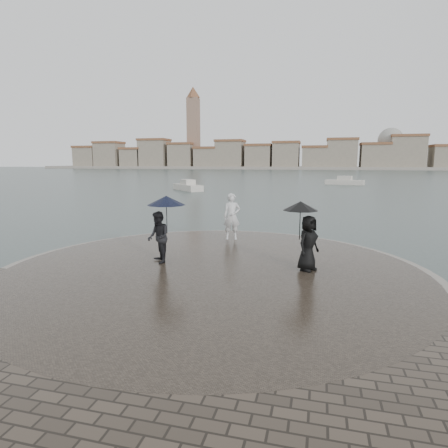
# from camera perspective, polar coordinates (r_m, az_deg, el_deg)

# --- Properties ---
(ground) EXTENTS (400.00, 400.00, 0.00)m
(ground) POSITION_cam_1_polar(r_m,az_deg,el_deg) (7.92, -9.04, -16.11)
(ground) COLOR #2B3835
(ground) RESTS_ON ground
(kerb_ring) EXTENTS (12.50, 12.50, 0.32)m
(kerb_ring) POSITION_cam_1_polar(r_m,az_deg,el_deg) (10.94, -1.71, -7.78)
(kerb_ring) COLOR gray
(kerb_ring) RESTS_ON ground
(quay_tip) EXTENTS (11.90, 11.90, 0.36)m
(quay_tip) POSITION_cam_1_polar(r_m,az_deg,el_deg) (10.93, -1.71, -7.67)
(quay_tip) COLOR #2D261E
(quay_tip) RESTS_ON ground
(statue) EXTENTS (0.75, 0.58, 1.82)m
(statue) POSITION_cam_1_polar(r_m,az_deg,el_deg) (14.73, 1.20, 1.16)
(statue) COLOR silver
(statue) RESTS_ON quay_tip
(visitor_left) EXTENTS (1.29, 1.16, 2.04)m
(visitor_left) POSITION_cam_1_polar(r_m,az_deg,el_deg) (11.42, -9.58, -0.10)
(visitor_left) COLOR black
(visitor_left) RESTS_ON quay_tip
(visitor_right) EXTENTS (1.16, 1.06, 1.95)m
(visitor_right) POSITION_cam_1_polar(r_m,az_deg,el_deg) (10.74, 12.36, -1.18)
(visitor_right) COLOR black
(visitor_right) RESTS_ON quay_tip
(far_skyline) EXTENTS (260.00, 20.00, 37.00)m
(far_skyline) POSITION_cam_1_polar(r_m,az_deg,el_deg) (167.51, 11.45, 10.08)
(far_skyline) COLOR gray
(far_skyline) RESTS_ON ground
(boats) EXTENTS (24.12, 20.36, 1.50)m
(boats) POSITION_cam_1_polar(r_m,az_deg,el_deg) (50.80, 7.73, 6.00)
(boats) COLOR beige
(boats) RESTS_ON ground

